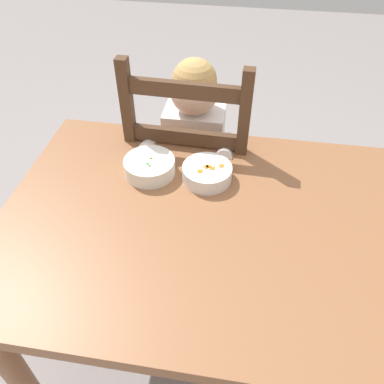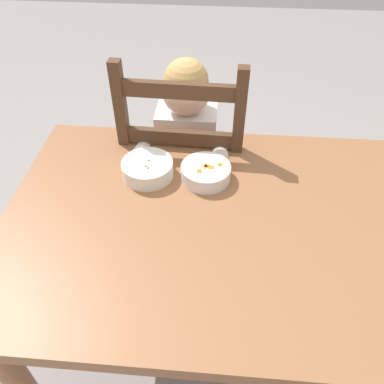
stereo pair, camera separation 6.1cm
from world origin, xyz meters
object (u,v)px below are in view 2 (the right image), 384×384
object	(u,v)px
child_figure	(185,145)
spoon	(191,175)
dining_table	(212,245)
bowl_of_peas	(146,168)
bowl_of_carrots	(204,172)
dining_chair	(185,177)

from	to	relation	value
child_figure	spoon	world-z (taller)	child_figure
dining_table	spoon	world-z (taller)	spoon
spoon	child_figure	bearing A→B (deg)	99.90
bowl_of_peas	spoon	xyz separation A→B (m)	(0.14, 0.01, -0.02)
dining_table	child_figure	size ratio (longest dim) A/B	1.23
child_figure	bowl_of_carrots	world-z (taller)	child_figure
dining_chair	spoon	xyz separation A→B (m)	(0.05, -0.29, 0.26)
dining_chair	spoon	world-z (taller)	dining_chair
child_figure	bowl_of_carrots	xyz separation A→B (m)	(0.09, -0.29, 0.12)
dining_chair	child_figure	xyz separation A→B (m)	(0.00, -0.00, 0.16)
child_figure	bowl_of_peas	world-z (taller)	child_figure
child_figure	bowl_of_peas	bearing A→B (deg)	-106.98
dining_chair	child_figure	world-z (taller)	dining_chair
child_figure	spoon	xyz separation A→B (m)	(0.05, -0.29, 0.10)
dining_table	spoon	distance (m)	0.22
child_figure	bowl_of_peas	xyz separation A→B (m)	(-0.09, -0.29, 0.12)
spoon	bowl_of_carrots	bearing A→B (deg)	-9.57
child_figure	bowl_of_peas	distance (m)	0.33
bowl_of_peas	bowl_of_carrots	distance (m)	0.18
bowl_of_peas	dining_chair	bearing A→B (deg)	73.51
dining_table	dining_chair	bearing A→B (deg)	105.23
bowl_of_carrots	bowl_of_peas	bearing A→B (deg)	-179.99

